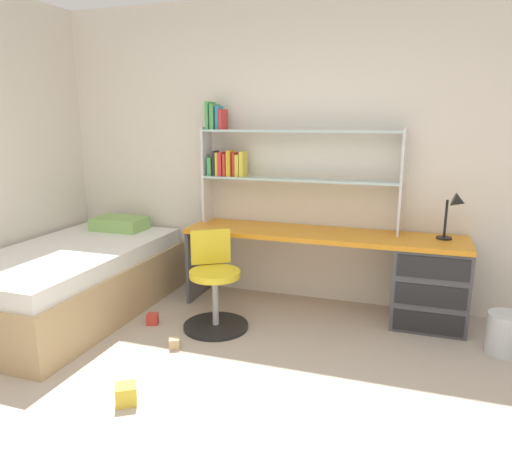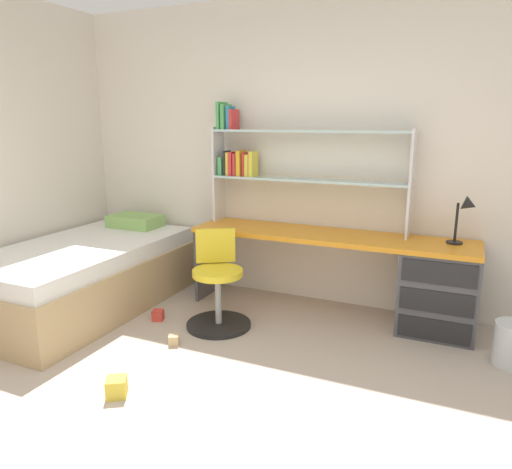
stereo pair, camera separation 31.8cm
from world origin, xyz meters
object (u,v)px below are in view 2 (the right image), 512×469
object	(u,v)px
bookshelf_hutch	(281,158)
toy_block_natural_2	(174,340)
swivel_chair	(218,290)
bed_platform	(84,275)
toy_block_yellow_0	(117,387)
desk_lamp	(466,212)
toy_block_red_1	(158,315)
desk	(406,278)

from	to	relation	value
bookshelf_hutch	toy_block_natural_2	world-z (taller)	bookshelf_hutch
bookshelf_hutch	swivel_chair	world-z (taller)	bookshelf_hutch
swivel_chair	bed_platform	xyz separation A→B (m)	(-1.27, -0.12, -0.01)
bed_platform	toy_block_yellow_0	xyz separation A→B (m)	(1.21, -1.04, -0.23)
desk_lamp	swivel_chair	bearing A→B (deg)	-159.78
toy_block_red_1	toy_block_yellow_0	bearing A→B (deg)	-67.20
desk	bookshelf_hutch	xyz separation A→B (m)	(-1.13, 0.15, 0.90)
toy_block_yellow_0	toy_block_natural_2	size ratio (longest dim) A/B	1.60
bookshelf_hutch	bed_platform	size ratio (longest dim) A/B	0.87
bed_platform	desk	bearing A→B (deg)	15.34
bed_platform	toy_block_red_1	distance (m)	0.81
bookshelf_hutch	toy_block_red_1	bearing A→B (deg)	-130.36
bed_platform	desk_lamp	bearing A→B (deg)	14.27
desk_lamp	toy_block_red_1	xyz separation A→B (m)	(-2.27, -0.77, -0.91)
desk_lamp	toy_block_red_1	size ratio (longest dim) A/B	4.43
desk	toy_block_red_1	size ratio (longest dim) A/B	27.20
toy_block_natural_2	toy_block_red_1	bearing A→B (deg)	138.93
bookshelf_hutch	swivel_chair	xyz separation A→B (m)	(-0.24, -0.75, -1.00)
bookshelf_hutch	swivel_chair	size ratio (longest dim) A/B	2.27
bookshelf_hutch	toy_block_natural_2	xyz separation A→B (m)	(-0.38, -1.20, -1.27)
swivel_chair	bed_platform	bearing A→B (deg)	-174.46
bookshelf_hutch	toy_block_natural_2	bearing A→B (deg)	-107.39
toy_block_yellow_0	toy_block_natural_2	bearing A→B (deg)	95.33
bookshelf_hutch	desk_lamp	distance (m)	1.56
desk_lamp	toy_block_yellow_0	world-z (taller)	desk_lamp
desk_lamp	toy_block_natural_2	world-z (taller)	desk_lamp
desk	toy_block_red_1	xyz separation A→B (m)	(-1.88, -0.73, -0.36)
desk_lamp	bed_platform	distance (m)	3.20
bookshelf_hutch	desk_lamp	world-z (taller)	bookshelf_hutch
bookshelf_hutch	bed_platform	xyz separation A→B (m)	(-1.52, -0.88, -1.01)
desk	bed_platform	bearing A→B (deg)	-164.66
toy_block_red_1	desk	bearing A→B (deg)	21.18
bookshelf_hutch	desk_lamp	bearing A→B (deg)	-3.88
bookshelf_hutch	toy_block_natural_2	distance (m)	1.78
desk_lamp	bookshelf_hutch	bearing A→B (deg)	176.12
bookshelf_hutch	toy_block_yellow_0	size ratio (longest dim) A/B	14.88
toy_block_red_1	bed_platform	bearing A→B (deg)	179.96
desk	desk_lamp	bearing A→B (deg)	6.78
desk	desk_lamp	xyz separation A→B (m)	(0.39, 0.05, 0.56)
bookshelf_hutch	toy_block_yellow_0	world-z (taller)	bookshelf_hutch
desk	bookshelf_hutch	bearing A→B (deg)	172.47
toy_block_natural_2	bookshelf_hutch	bearing A→B (deg)	72.61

